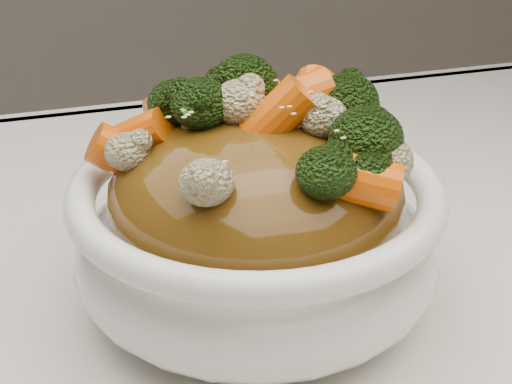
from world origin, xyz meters
name	(u,v)px	position (x,y,z in m)	size (l,w,h in m)	color
tablecloth	(314,365)	(0.00, 0.00, 0.73)	(1.20, 0.80, 0.04)	silver
bowl	(256,240)	(-0.02, 0.05, 0.79)	(0.22, 0.22, 0.09)	white
sauce_base	(256,197)	(-0.02, 0.05, 0.82)	(0.17, 0.17, 0.09)	#53340E
carrots	(256,95)	(-0.02, 0.05, 0.88)	(0.17, 0.17, 0.05)	#E95C07
broccoli	(256,96)	(-0.02, 0.05, 0.88)	(0.17, 0.17, 0.04)	black
cauliflower	(256,100)	(-0.02, 0.05, 0.88)	(0.17, 0.17, 0.04)	#CEC08D
scallions	(256,93)	(-0.02, 0.05, 0.89)	(0.13, 0.13, 0.02)	#389622
sesame_seeds	(256,93)	(-0.02, 0.05, 0.89)	(0.16, 0.16, 0.01)	beige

